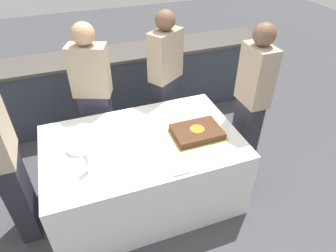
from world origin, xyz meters
TOP-DOWN VIEW (x-y plane):
  - ground_plane at (0.00, 0.00)m, footprint 14.00×14.00m
  - back_counter at (0.00, 1.63)m, footprint 4.40×0.58m
  - dining_table at (0.00, 0.00)m, footprint 1.77×1.10m
  - cake at (0.50, -0.09)m, footprint 0.48×0.36m
  - plate_stack at (-0.54, 0.08)m, footprint 0.23×0.23m
  - wine_glass at (-0.50, -0.22)m, footprint 0.06×0.06m
  - side_plate_near_cake at (0.51, 0.24)m, footprint 0.20×0.20m
  - utensil_pile at (0.18, -0.47)m, footprint 0.16×0.10m
  - person_cutting_cake at (0.50, 0.77)m, footprint 0.42×0.37m
  - person_seated_left at (-1.10, 0.00)m, footprint 0.20×0.39m
  - person_seated_right at (1.10, 0.00)m, footprint 0.20×0.33m
  - person_standing_back at (-0.30, 0.77)m, footprint 0.42×0.32m

SIDE VIEW (x-z plane):
  - ground_plane at x=0.00m, z-range 0.00..0.00m
  - dining_table at x=0.00m, z-range 0.00..0.75m
  - back_counter at x=0.00m, z-range 0.00..0.92m
  - side_plate_near_cake at x=0.51m, z-range 0.75..0.76m
  - utensil_pile at x=0.18m, z-range 0.75..0.77m
  - plate_stack at x=-0.54m, z-range 0.75..0.79m
  - cake at x=0.50m, z-range 0.75..0.82m
  - person_standing_back at x=-0.30m, z-range 0.04..1.65m
  - person_seated_left at x=-1.10m, z-range 0.03..1.66m
  - person_cutting_cake at x=0.50m, z-range 0.03..1.68m
  - wine_glass at x=-0.50m, z-range 0.78..0.97m
  - person_seated_right at x=1.10m, z-range 0.04..1.73m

